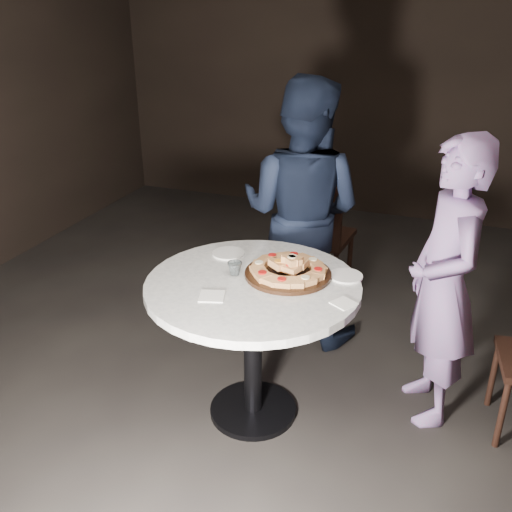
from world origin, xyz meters
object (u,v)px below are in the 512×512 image
at_px(focaccia_pile, 289,267).
at_px(water_glass, 235,268).
at_px(diner_navy, 301,213).
at_px(table, 253,308).
at_px(diner_teal, 443,285).
at_px(serving_board, 288,274).
at_px(chair_far, 316,232).

xyz_separation_m(focaccia_pile, water_glass, (-0.28, -0.09, -0.01)).
bearing_deg(water_glass, focaccia_pile, 17.37).
height_order(focaccia_pile, diner_navy, diner_navy).
distance_m(table, diner_teal, 1.03).
distance_m(water_glass, diner_teal, 1.12).
bearing_deg(serving_board, chair_far, 97.70).
distance_m(chair_far, diner_navy, 0.60).
height_order(focaccia_pile, chair_far, chair_far).
bearing_deg(table, chair_far, 91.22).
height_order(serving_board, focaccia_pile, focaccia_pile).
relative_size(serving_board, chair_far, 0.47).
distance_m(serving_board, chair_far, 1.40).
distance_m(chair_far, diner_teal, 1.49).
height_order(serving_board, water_glass, water_glass).
bearing_deg(diner_teal, diner_navy, -143.33).
height_order(water_glass, diner_teal, diner_teal).
bearing_deg(focaccia_pile, table, -138.39).
xyz_separation_m(serving_board, focaccia_pile, (0.00, -0.00, 0.04)).
bearing_deg(diner_teal, table, -88.98).
bearing_deg(serving_board, focaccia_pile, -4.77).
relative_size(chair_far, diner_navy, 0.55).
relative_size(serving_board, diner_teal, 0.29).
xyz_separation_m(table, water_glass, (-0.12, 0.05, 0.20)).
height_order(chair_far, diner_teal, diner_teal).
bearing_deg(focaccia_pile, water_glass, -162.63).
bearing_deg(diner_navy, chair_far, -82.79).
bearing_deg(table, water_glass, 157.25).
bearing_deg(diner_navy, serving_board, 107.64).
xyz_separation_m(diner_navy, diner_teal, (0.97, -0.60, -0.08)).
height_order(focaccia_pile, diner_teal, diner_teal).
bearing_deg(diner_teal, water_glass, -93.79).
bearing_deg(diner_navy, water_glass, 90.13).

